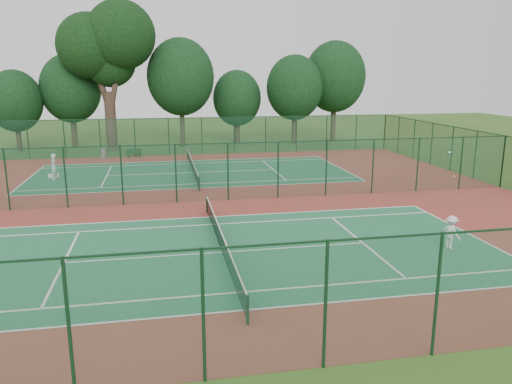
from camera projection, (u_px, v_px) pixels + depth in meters
ground at (203, 201)px, 29.87m from camera, size 120.00×120.00×0.00m
red_pad at (203, 201)px, 29.87m from camera, size 40.00×36.00×0.01m
court_near at (222, 252)px, 21.27m from camera, size 23.77×10.97×0.01m
court_far at (193, 173)px, 38.46m from camera, size 23.77×10.97×0.01m
fence_north at (185, 136)px, 46.66m from camera, size 40.00×0.09×3.50m
fence_south at (266, 310)px, 12.27m from camera, size 40.00×0.09×3.50m
fence_east at (503, 161)px, 33.17m from camera, size 0.09×36.00×3.50m
fence_divider at (202, 172)px, 29.46m from camera, size 40.00×0.09×3.50m
tennis_net_near at (221, 241)px, 21.15m from camera, size 0.10×12.90×0.97m
tennis_net_far at (192, 166)px, 38.34m from camera, size 0.10×12.90×0.97m
player_near at (451, 232)px, 21.55m from camera, size 0.83×1.08×1.48m
player_far at (53, 167)px, 35.68m from camera, size 0.46×0.69×1.87m
trash_bin at (104, 153)px, 44.84m from camera, size 0.67×0.67×0.94m
bench at (134, 153)px, 45.39m from camera, size 1.39×0.70×0.82m
kit_bag at (54, 176)px, 36.63m from camera, size 0.81×0.47×0.29m
stray_ball_a at (321, 199)px, 30.25m from camera, size 0.07×0.07×0.07m
stray_ball_b at (337, 195)px, 31.16m from camera, size 0.07×0.07×0.07m
stray_ball_c at (222, 204)px, 29.13m from camera, size 0.07×0.07×0.07m
big_tree at (107, 45)px, 47.47m from camera, size 9.31×6.82×14.30m
evergreen_row at (187, 146)px, 53.13m from camera, size 39.00×5.00×12.00m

